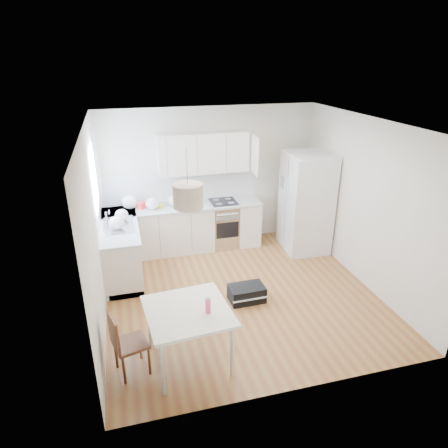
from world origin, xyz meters
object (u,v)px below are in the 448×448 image
object	(u,v)px
dining_chair	(131,342)
gym_bag	(247,293)
dining_table	(188,316)
refrigerator	(306,202)

from	to	relation	value
dining_chair	gym_bag	bearing A→B (deg)	15.20
dining_table	gym_bag	size ratio (longest dim) A/B	1.96
refrigerator	gym_bag	distance (m)	2.39
refrigerator	gym_bag	bearing A→B (deg)	-135.22
dining_chair	gym_bag	size ratio (longest dim) A/B	1.59
dining_table	dining_chair	size ratio (longest dim) A/B	1.23
refrigerator	dining_chair	size ratio (longest dim) A/B	2.20
refrigerator	dining_chair	world-z (taller)	refrigerator
dining_chair	gym_bag	world-z (taller)	dining_chair
refrigerator	dining_chair	xyz separation A→B (m)	(-3.48, -2.59, -0.52)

